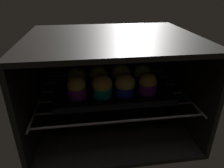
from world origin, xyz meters
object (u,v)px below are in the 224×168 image
at_px(baking_tray, 112,90).
at_px(muffin_row0_col2, 125,85).
at_px(muffin_row1_col2, 121,75).
at_px(muffin_row0_col3, 148,83).
at_px(muffin_row0_col0, 77,87).
at_px(muffin_row1_col0, 77,78).
at_px(muffin_row1_col1, 99,77).
at_px(muffin_row1_col3, 142,75).
at_px(muffin_row0_col1, 102,86).

bearing_deg(baking_tray, muffin_row0_col2, -46.51).
distance_m(baking_tray, muffin_row1_col2, 0.07).
bearing_deg(muffin_row0_col3, muffin_row0_col0, -179.76).
relative_size(muffin_row1_col0, muffin_row1_col2, 0.93).
bearing_deg(muffin_row0_col0, baking_tray, 17.49).
distance_m(muffin_row0_col2, muffin_row0_col3, 0.08).
relative_size(muffin_row0_col0, muffin_row1_col2, 0.98).
relative_size(muffin_row0_col2, muffin_row0_col3, 1.00).
bearing_deg(muffin_row0_col2, muffin_row1_col1, 135.07).
bearing_deg(baking_tray, muffin_row1_col2, 45.37).
relative_size(muffin_row0_col2, muffin_row1_col3, 1.02).
distance_m(baking_tray, muffin_row0_col2, 0.07).
bearing_deg(muffin_row1_col1, baking_tray, -43.47).
distance_m(muffin_row0_col2, muffin_row1_col1, 0.12).
relative_size(muffin_row0_col2, muffin_row1_col2, 0.96).
height_order(baking_tray, muffin_row1_col2, muffin_row1_col2).
xyz_separation_m(muffin_row1_col1, muffin_row1_col3, (0.17, -0.00, -0.00)).
relative_size(baking_tray, muffin_row0_col1, 5.19).
height_order(muffin_row0_col3, muffin_row1_col3, muffin_row0_col3).
distance_m(muffin_row0_col2, muffin_row1_col0, 0.19).
relative_size(muffin_row0_col1, muffin_row0_col3, 1.02).
distance_m(muffin_row0_col0, muffin_row0_col1, 0.09).
bearing_deg(muffin_row0_col2, muffin_row0_col0, 179.33).
xyz_separation_m(muffin_row1_col2, muffin_row1_col3, (0.09, -0.00, -0.00)).
distance_m(muffin_row0_col1, muffin_row1_col2, 0.12).
relative_size(baking_tray, muffin_row0_col2, 5.30).
xyz_separation_m(muffin_row0_col2, muffin_row1_col2, (0.00, 0.09, 0.00)).
bearing_deg(muffin_row0_col1, baking_tray, 47.65).
bearing_deg(muffin_row0_col3, muffin_row1_col1, 153.98).
bearing_deg(muffin_row1_col0, muffin_row1_col2, 0.65).
bearing_deg(muffin_row0_col0, muffin_row1_col0, 90.00).
distance_m(muffin_row0_col0, muffin_row1_col2, 0.19).
bearing_deg(muffin_row1_col1, muffin_row0_col3, -26.02).
xyz_separation_m(baking_tray, muffin_row0_col3, (0.13, -0.04, 0.04)).
relative_size(muffin_row1_col0, muffin_row1_col3, 0.99).
xyz_separation_m(muffin_row0_col2, muffin_row0_col3, (0.08, 0.00, -0.00)).
height_order(muffin_row0_col2, muffin_row1_col1, muffin_row1_col1).
bearing_deg(muffin_row0_col1, muffin_row1_col0, 136.69).
xyz_separation_m(baking_tray, muffin_row1_col1, (-0.05, 0.04, 0.04)).
bearing_deg(muffin_row1_col2, muffin_row1_col3, -1.73).
bearing_deg(baking_tray, muffin_row1_col3, 17.39).
distance_m(baking_tray, muffin_row1_col0, 0.14).
bearing_deg(muffin_row1_col3, muffin_row1_col2, 178.27).
bearing_deg(baking_tray, muffin_row0_col3, -17.64).
bearing_deg(muffin_row0_col2, muffin_row1_col2, 89.37).
distance_m(muffin_row1_col2, muffin_row1_col3, 0.09).
distance_m(baking_tray, muffin_row0_col0, 0.14).
xyz_separation_m(muffin_row0_col2, muffin_row1_col0, (-0.17, 0.08, -0.00)).
relative_size(muffin_row0_col3, muffin_row1_col0, 1.03).
relative_size(muffin_row0_col3, muffin_row1_col1, 0.97).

